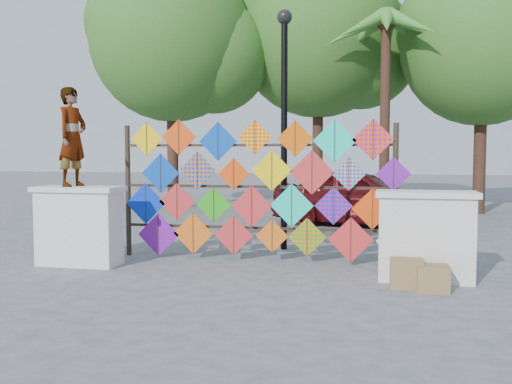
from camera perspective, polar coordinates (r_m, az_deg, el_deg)
ground at (r=8.99m, az=-1.19°, el=-7.75°), size 80.00×80.00×0.00m
parapet_left at (r=9.68m, az=-17.26°, el=-3.19°), size 1.40×0.65×1.28m
parapet_right at (r=8.48m, az=16.58°, el=-4.18°), size 1.40×0.65×1.28m
kite_rack at (r=9.52m, az=0.19°, el=0.19°), size 4.93×0.24×2.40m
tree_west at (r=19.06m, az=-8.12°, el=14.69°), size 5.85×5.20×8.01m
tree_mid at (r=20.08m, az=6.59°, el=15.30°), size 6.30×5.60×8.61m
tree_east at (r=18.62m, az=22.00°, el=13.47°), size 5.40×4.80×7.42m
palm_tree at (r=16.86m, az=12.88°, el=14.57°), size 3.62×3.62×5.83m
vendor_woman at (r=9.65m, az=-17.89°, el=5.26°), size 0.48×0.64×1.59m
sedan at (r=14.38m, az=10.11°, el=-0.53°), size 4.43×2.49×1.42m
lamppost at (r=10.74m, az=2.84°, el=8.59°), size 0.28×0.28×4.46m
cardboard_box_near at (r=8.05m, az=14.83°, el=-7.87°), size 0.44×0.39×0.39m
cardboard_box_far at (r=7.95m, az=17.26°, el=-8.23°), size 0.41×0.38×0.35m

